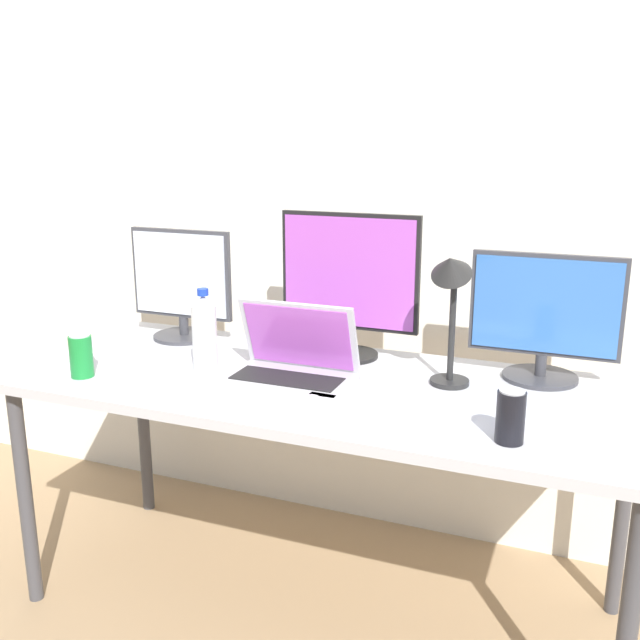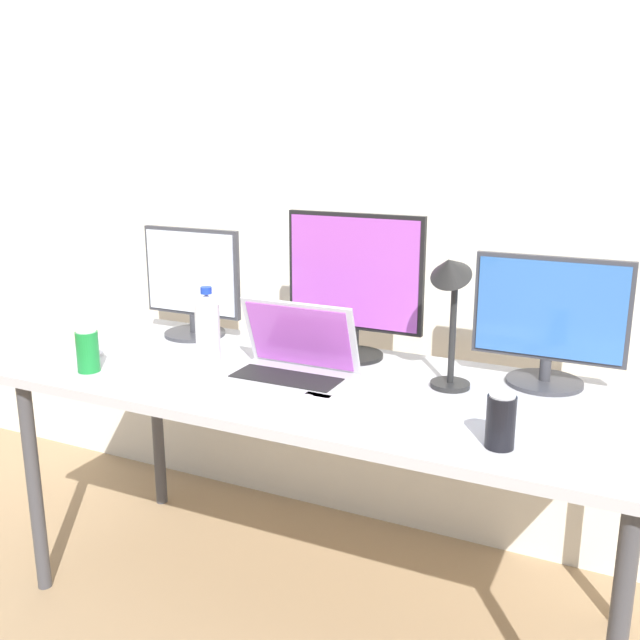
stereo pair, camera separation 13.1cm
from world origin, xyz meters
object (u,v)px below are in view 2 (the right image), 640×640
object	(u,v)px
monitor_right	(549,321)
laptop_silver	(293,363)
soda_can_near_keyboard	(88,351)
monitor_center	(355,281)
work_desk	(320,400)
desk_lamp	(450,295)
keyboard_main	(370,419)
monitor_left	(192,283)
mouse_by_keyboard	(302,403)
water_bottle	(208,332)
soda_can_by_laptop	(501,421)
mouse_by_laptop	(91,353)

from	to	relation	value
monitor_right	laptop_silver	bearing A→B (deg)	-157.05
soda_can_near_keyboard	monitor_center	bearing A→B (deg)	35.16
work_desk	laptop_silver	world-z (taller)	laptop_silver
monitor_right	desk_lamp	xyz separation A→B (m)	(-0.23, -0.18, 0.09)
keyboard_main	soda_can_near_keyboard	xyz separation A→B (m)	(-0.90, 0.00, 0.05)
monitor_left	monitor_right	size ratio (longest dim) A/B	0.90
soda_can_near_keyboard	laptop_silver	bearing A→B (deg)	18.06
keyboard_main	soda_can_near_keyboard	bearing A→B (deg)	-177.93
work_desk	soda_can_near_keyboard	bearing A→B (deg)	-161.42
mouse_by_keyboard	water_bottle	bearing A→B (deg)	156.13
work_desk	soda_can_by_laptop	distance (m)	0.62
work_desk	mouse_by_keyboard	world-z (taller)	mouse_by_keyboard
laptop_silver	soda_can_by_laptop	size ratio (longest dim) A/B	2.78
monitor_right	water_bottle	xyz separation A→B (m)	(-0.93, -0.30, -0.07)
monitor_right	soda_can_by_laptop	xyz separation A→B (m)	(-0.03, -0.48, -0.12)
water_bottle	soda_can_by_laptop	bearing A→B (deg)	-11.02
water_bottle	mouse_by_laptop	bearing A→B (deg)	-170.39
desk_lamp	work_desk	bearing A→B (deg)	-169.30
laptop_silver	mouse_by_laptop	world-z (taller)	laptop_silver
monitor_left	monitor_right	bearing A→B (deg)	0.40
work_desk	monitor_right	xyz separation A→B (m)	(0.58, 0.25, 0.24)
work_desk	soda_can_near_keyboard	distance (m)	0.70
mouse_by_laptop	soda_can_near_keyboard	distance (m)	0.14
water_bottle	soda_can_by_laptop	world-z (taller)	water_bottle
monitor_right	laptop_silver	xyz separation A→B (m)	(-0.66, -0.28, -0.13)
desk_lamp	laptop_silver	bearing A→B (deg)	-167.15
keyboard_main	mouse_by_laptop	world-z (taller)	mouse_by_laptop
keyboard_main	water_bottle	world-z (taller)	water_bottle
work_desk	monitor_center	bearing A→B (deg)	89.37
soda_can_near_keyboard	desk_lamp	distance (m)	1.07
mouse_by_laptop	desk_lamp	world-z (taller)	desk_lamp
monitor_left	soda_can_near_keyboard	distance (m)	0.48
mouse_by_keyboard	mouse_by_laptop	xyz separation A→B (m)	(-0.80, 0.10, -0.00)
monitor_center	keyboard_main	size ratio (longest dim) A/B	1.07
desk_lamp	monitor_center	bearing A→B (deg)	152.92
desk_lamp	soda_can_by_laptop	bearing A→B (deg)	-54.75
keyboard_main	water_bottle	xyz separation A→B (m)	(-0.59, 0.17, 0.11)
mouse_by_laptop	water_bottle	xyz separation A→B (m)	(0.40, 0.07, 0.10)
monitor_center	monitor_right	xyz separation A→B (m)	(0.58, 0.00, -0.06)
mouse_by_laptop	desk_lamp	distance (m)	1.14
mouse_by_laptop	soda_can_near_keyboard	world-z (taller)	soda_can_near_keyboard
monitor_left	soda_can_by_laptop	world-z (taller)	monitor_left
mouse_by_keyboard	laptop_silver	bearing A→B (deg)	122.39
monitor_center	mouse_by_laptop	distance (m)	0.86
monitor_left	monitor_right	world-z (taller)	monitor_left
monitor_right	water_bottle	bearing A→B (deg)	-162.12
monitor_left	desk_lamp	distance (m)	0.97
soda_can_by_laptop	keyboard_main	bearing A→B (deg)	178.88
water_bottle	soda_can_near_keyboard	size ratio (longest dim) A/B	2.01
monitor_right	desk_lamp	distance (m)	0.31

